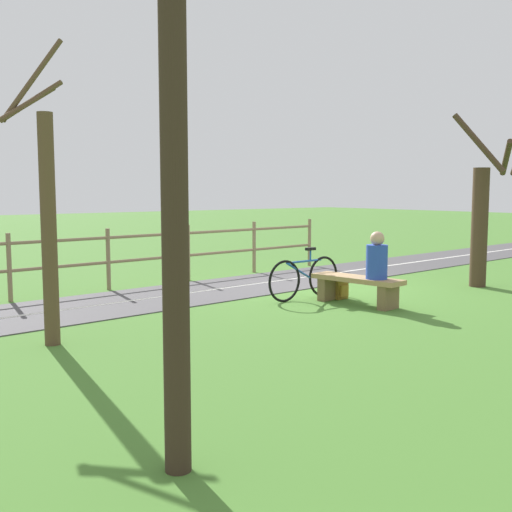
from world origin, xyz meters
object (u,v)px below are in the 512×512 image
bench (357,285)px  tree_far_right (170,117)px  backpack (339,287)px  person_seated (377,258)px  bicycle (304,278)px  tree_near_bench (47,214)px  tree_far_left (483,214)px

bench → tree_far_right: 6.95m
backpack → tree_far_right: (-4.09, 5.80, 2.17)m
person_seated → tree_far_right: bearing=111.5°
bicycle → tree_near_bench: 4.84m
person_seated → tree_far_left: tree_far_left is taller
bench → tree_far_right: (-3.52, 5.63, 2.06)m
backpack → tree_near_bench: (-0.05, 5.18, 1.41)m
bicycle → tree_far_left: (-1.14, -3.70, 1.05)m
bench → tree_near_bench: 5.20m
bicycle → tree_far_left: 4.01m
tree_near_bench → person_seated: bearing=-100.1°
bicycle → tree_far_right: bearing=37.9°
bicycle → backpack: (-0.35, -0.52, -0.17)m
tree_far_right → bicycle: bearing=-49.9°
bench → tree_far_left: bearing=-101.2°
person_seated → tree_far_right: 6.68m
bicycle → backpack: bearing=143.9°
bicycle → tree_far_right: 7.18m
person_seated → tree_far_left: size_ratio=0.23×
person_seated → tree_far_right: (-3.14, 5.68, 1.57)m
bench → tree_near_bench: bearing=76.5°
bench → person_seated: size_ratio=2.14×
person_seated → backpack: (0.95, -0.12, -0.60)m
bench → bicycle: size_ratio=0.99×
backpack → tree_far_left: tree_far_left is taller
person_seated → tree_near_bench: (0.90, 5.06, 0.81)m
bicycle → person_seated: bearing=104.9°
bicycle → tree_far_left: tree_far_left is taller
tree_far_right → tree_near_bench: (4.04, -0.62, -0.76)m
bench → bicycle: 0.99m
bench → bicycle: bearing=13.2°
bench → tree_far_right: tree_far_right is taller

